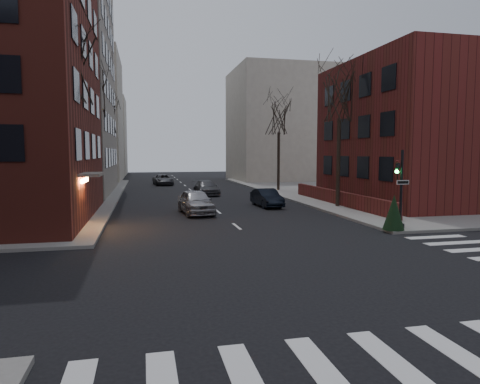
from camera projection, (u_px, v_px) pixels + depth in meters
name	position (u px, v px, depth m)	size (l,w,h in m)	color
ground	(330.00, 300.00, 11.63)	(160.00, 160.00, 0.00)	black
sidewalk_far_right	(459.00, 188.00, 47.12)	(44.00, 44.00, 0.15)	gray
building_left_tan	(8.00, 45.00, 39.65)	(18.00, 18.00, 28.00)	gray
building_right_brick	(425.00, 133.00, 33.20)	(12.00, 14.00, 11.00)	maroon
low_wall_right	(338.00, 198.00, 32.07)	(0.35, 16.00, 1.00)	maroon
building_distant_la	(70.00, 118.00, 60.95)	(14.00, 16.00, 18.00)	beige
building_distant_ra	(281.00, 125.00, 62.76)	(14.00, 14.00, 16.00)	beige
building_distant_lb	(98.00, 136.00, 78.08)	(10.00, 12.00, 14.00)	beige
traffic_signal	(400.00, 194.00, 21.94)	(0.76, 0.44, 4.00)	black
tree_left_a	(66.00, 68.00, 22.53)	(4.18, 4.18, 10.26)	#2D231C
tree_left_b	(92.00, 91.00, 34.15)	(4.40, 4.40, 10.80)	#2D231C
tree_left_c	(107.00, 117.00, 47.83)	(3.96, 3.96, 9.72)	#2D231C
tree_right_a	(340.00, 96.00, 30.31)	(3.96, 3.96, 9.72)	#2D231C
tree_right_b	(279.00, 118.00, 43.95)	(3.74, 3.74, 9.18)	#2D231C
streetlamp_near	(96.00, 149.00, 30.82)	(0.36, 0.36, 6.28)	black
streetlamp_far	(115.00, 151.00, 50.25)	(0.36, 0.36, 6.28)	black
parked_sedan	(267.00, 198.00, 31.77)	(1.41, 4.04, 1.33)	black
car_lane_silver	(196.00, 202.00, 28.05)	(1.88, 4.67, 1.59)	#9B9BA0
car_lane_gray	(206.00, 188.00, 40.57)	(1.89, 4.65, 1.35)	#3A3A3E
car_lane_far	(163.00, 180.00, 53.25)	(2.20, 4.76, 1.32)	#404045
sandwich_board	(352.00, 201.00, 30.41)	(0.36, 0.50, 0.80)	silver
evergreen_shrub	(394.00, 212.00, 21.40)	(1.06, 1.06, 1.77)	#16331C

